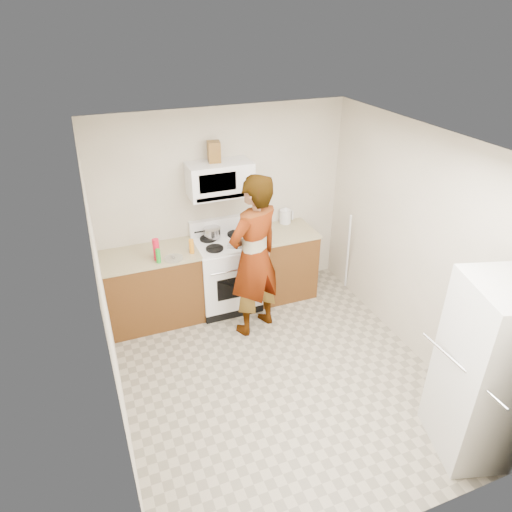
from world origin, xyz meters
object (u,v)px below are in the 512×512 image
kettle (285,216)px  saucepan (212,232)px  fridge (493,372)px  microwave (220,179)px  gas_range (226,272)px  person (254,257)px

kettle → saucepan: 1.04m
fridge → microwave: bearing=130.6°
gas_range → saucepan: (-0.12, 0.15, 0.53)m
gas_range → person: bearing=-75.4°
microwave → saucepan: (-0.12, 0.02, -0.69)m
kettle → saucepan: bearing=-173.4°
fridge → saucepan: fridge is taller
person → fridge: (1.23, -2.30, -0.14)m
gas_range → kettle: gas_range is taller
gas_range → saucepan: bearing=129.3°
gas_range → microwave: 1.22m
saucepan → kettle: bearing=4.8°
gas_range → microwave: size_ratio=1.49×
saucepan → person: bearing=-69.6°
gas_range → microwave: bearing=90.0°
gas_range → fridge: bearing=-64.5°
microwave → person: size_ratio=0.39×
gas_range → person: size_ratio=0.57×
kettle → saucepan: kettle is taller
fridge → kettle: size_ratio=9.14×
microwave → kettle: size_ratio=4.08×
gas_range → saucepan: gas_range is taller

